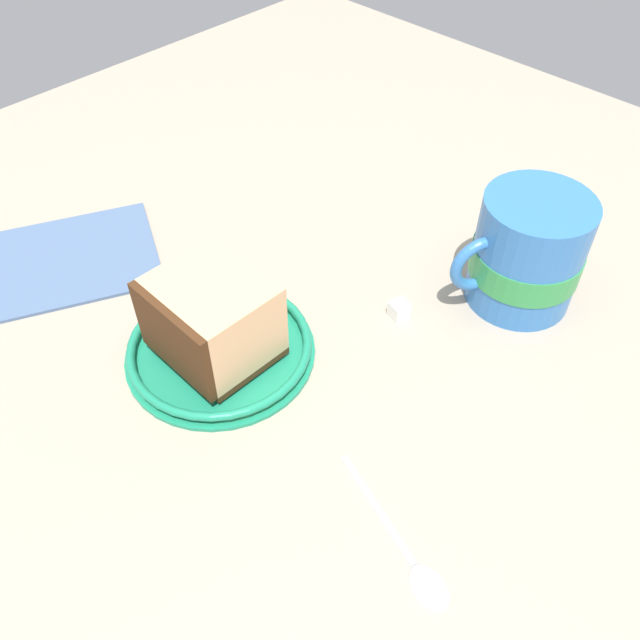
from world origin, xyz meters
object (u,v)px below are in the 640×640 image
cake_slice (212,319)px  teaspoon (413,559)px  small_plate (220,348)px  folded_napkin (77,257)px  sugar_cube (399,310)px  tea_mug (527,253)px

cake_slice → teaspoon: 21.43cm
small_plate → teaspoon: bearing=-7.2°
cake_slice → small_plate: bearing=89.2°
folded_napkin → sugar_cube: size_ratio=9.64×
sugar_cube → small_plate: bearing=-119.8°
small_plate → folded_napkin: small_plate is taller
folded_napkin → tea_mug: bearing=37.3°
sugar_cube → cake_slice: bearing=-119.2°
cake_slice → tea_mug: bearing=59.7°
cake_slice → folded_napkin: 18.11cm
small_plate → sugar_cube: same height
small_plate → teaspoon: small_plate is taller
cake_slice → tea_mug: size_ratio=0.77×
tea_mug → sugar_cube: (-5.40, -8.67, -3.96)cm
small_plate → folded_napkin: (-17.66, -1.73, -0.37)cm
cake_slice → teaspoon: size_ratio=0.73×
small_plate → teaspoon: 21.15cm
sugar_cube → folded_napkin: bearing=-149.9°
folded_napkin → teaspoon: bearing=-1.4°
small_plate → cake_slice: size_ratio=1.76×
tea_mug → sugar_cube: size_ratio=7.62×
tea_mug → small_plate: bearing=-120.6°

